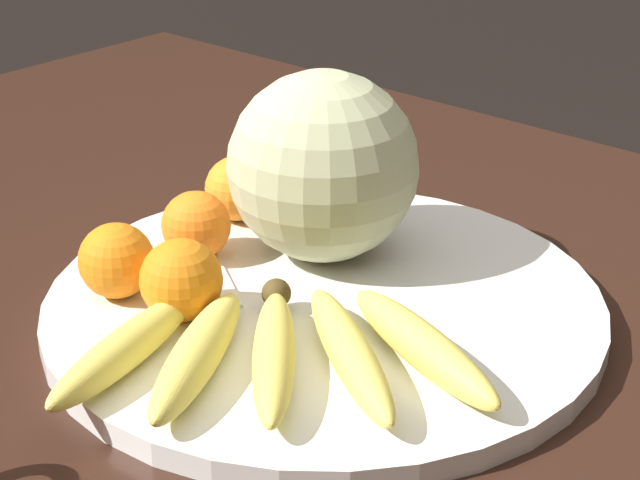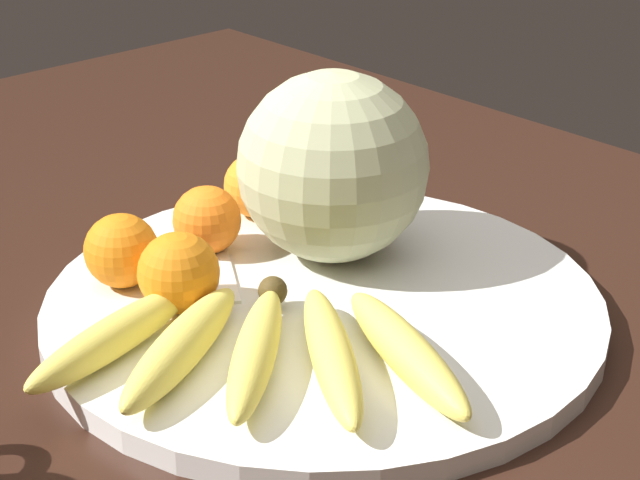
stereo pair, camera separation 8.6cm
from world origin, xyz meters
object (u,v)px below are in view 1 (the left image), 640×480
banana_bunch (277,350)px  orange_back_left (196,225)px  melon (323,166)px  orange_mid_center (116,261)px  produce_tag (207,282)px  kitchen_table (313,404)px  fruit_bowl (320,303)px  orange_front_right (237,188)px  orange_front_left (181,280)px

banana_bunch → orange_back_left: size_ratio=4.70×
banana_bunch → melon: bearing=169.1°
orange_mid_center → produce_tag: bearing=-124.6°
kitchen_table → melon: bearing=-54.1°
banana_bunch → orange_mid_center: (0.18, 0.00, 0.01)m
banana_bunch → kitchen_table: bearing=165.0°
kitchen_table → banana_bunch: bearing=117.0°
banana_bunch → orange_back_left: 0.20m
orange_mid_center → orange_back_left: 0.09m
fruit_bowl → orange_front_right: size_ratio=7.49×
orange_front_left → melon: bearing=-93.2°
orange_front_right → fruit_bowl: bearing=158.4°
orange_mid_center → produce_tag: size_ratio=0.60×
orange_front_left → fruit_bowl: bearing=-120.1°
banana_bunch → orange_front_right: orange_front_right is taller
fruit_bowl → orange_mid_center: bearing=41.1°
orange_back_left → kitchen_table: bearing=-177.8°
fruit_bowl → orange_back_left: orange_back_left is taller
fruit_bowl → produce_tag: size_ratio=4.44×
fruit_bowl → orange_front_right: 0.17m
kitchen_table → orange_back_left: size_ratio=25.83×
kitchen_table → fruit_bowl: size_ratio=3.42×
orange_front_right → orange_back_left: same height
orange_back_left → fruit_bowl: bearing=-171.5°
kitchen_table → banana_bunch: size_ratio=5.49×
banana_bunch → orange_front_right: bearing=-171.0°
orange_front_right → produce_tag: size_ratio=0.59×
orange_back_left → produce_tag: size_ratio=0.59×
orange_front_right → orange_mid_center: bearing=100.8°
melon → orange_front_right: 0.12m
banana_bunch → produce_tag: bearing=-155.5°
kitchen_table → orange_front_left: orange_front_left is taller
orange_front_right → orange_mid_center: 0.18m
fruit_bowl → melon: (0.05, -0.06, 0.09)m
orange_front_left → orange_front_right: orange_front_left is taller
fruit_bowl → orange_mid_center: size_ratio=7.37×
kitchen_table → melon: (0.05, -0.07, 0.18)m
produce_tag → orange_back_left: bearing=-2.8°
banana_bunch → orange_front_left: (0.11, -0.01, 0.02)m
kitchen_table → orange_front_left: size_ratio=23.92×
banana_bunch → orange_front_left: size_ratio=4.36×
orange_front_left → produce_tag: (0.03, -0.05, -0.03)m
orange_front_left → orange_mid_center: size_ratio=1.05×
melon → produce_tag: size_ratio=1.60×
kitchen_table → orange_front_right: 0.22m
fruit_bowl → orange_back_left: bearing=8.5°
produce_tag → melon: bearing=-76.3°
orange_front_left → orange_front_right: bearing=-58.2°
fruit_bowl → produce_tag: produce_tag is taller
orange_front_left → produce_tag: orange_front_left is taller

